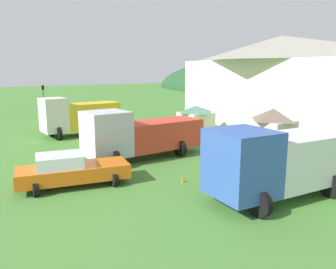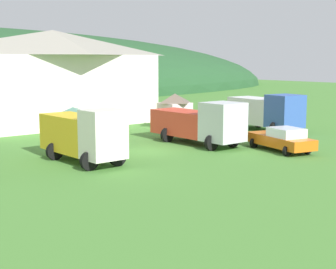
{
  "view_description": "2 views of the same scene",
  "coord_description": "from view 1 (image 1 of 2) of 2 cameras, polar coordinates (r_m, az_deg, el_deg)",
  "views": [
    {
      "loc": [
        22.91,
        -10.83,
        5.72
      ],
      "look_at": [
        3.91,
        2.52,
        1.2
      ],
      "focal_mm": 35.67,
      "sensor_mm": 36.0,
      "label": 1
    },
    {
      "loc": [
        -20.73,
        -27.5,
        6.26
      ],
      "look_at": [
        1.76,
        0.09,
        0.99
      ],
      "focal_mm": 54.6,
      "sensor_mm": 36.0,
      "label": 2
    }
  ],
  "objects": [
    {
      "name": "depot_building",
      "position": [
        35.27,
        18.37,
        8.68
      ],
      "size": [
        19.23,
        10.36,
        8.97
      ],
      "color": "white",
      "rests_on": "ground"
    },
    {
      "name": "box_truck_blue",
      "position": [
        15.66,
        18.35,
        -4.16
      ],
      "size": [
        3.82,
        7.45,
        3.3
      ],
      "rotation": [
        0.0,
        0.0,
        -1.68
      ],
      "color": "#3356AD",
      "rests_on": "ground"
    },
    {
      "name": "tow_truck_silver",
      "position": [
        21.56,
        -5.08,
        0.1
      ],
      "size": [
        3.28,
        7.98,
        3.27
      ],
      "rotation": [
        0.0,
        0.0,
        -1.57
      ],
      "color": "silver",
      "rests_on": "ground"
    },
    {
      "name": "light_truck_cream",
      "position": [
        39.25,
        -16.94,
        3.95
      ],
      "size": [
        2.54,
        5.33,
        2.44
      ],
      "rotation": [
        0.0,
        0.0,
        -1.59
      ],
      "color": "beige",
      "rests_on": "ground"
    },
    {
      "name": "traffic_cone_near_pickup",
      "position": [
        17.44,
        2.55,
        -8.14
      ],
      "size": [
        0.36,
        0.36,
        0.6
      ],
      "primitive_type": "cone",
      "color": "orange",
      "rests_on": "ground"
    },
    {
      "name": "heavy_rig_striped",
      "position": [
        30.34,
        -15.09,
        3.15
      ],
      "size": [
        3.13,
        6.74,
        3.4
      ],
      "rotation": [
        0.0,
        0.0,
        -1.55
      ],
      "color": "silver",
      "rests_on": "ground"
    },
    {
      "name": "ground_plane",
      "position": [
        25.98,
        -9.54,
        -1.85
      ],
      "size": [
        200.0,
        200.0,
        0.0
      ],
      "primitive_type": "plane",
      "color": "#477F33"
    },
    {
      "name": "service_pickup_orange",
      "position": [
        17.33,
        -16.34,
        -5.83
      ],
      "size": [
        3.19,
        5.69,
        1.66
      ],
      "rotation": [
        0.0,
        0.0,
        -1.8
      ],
      "color": "orange",
      "rests_on": "ground"
    },
    {
      "name": "play_shed_pink",
      "position": [
        23.69,
        17.43,
        0.59
      ],
      "size": [
        2.62,
        2.43,
        3.18
      ],
      "color": "beige",
      "rests_on": "ground"
    },
    {
      "name": "play_shed_cream",
      "position": [
        31.27,
        4.76,
        2.78
      ],
      "size": [
        2.82,
        2.79,
        2.44
      ],
      "color": "beige",
      "rests_on": "ground"
    },
    {
      "name": "traffic_light_west",
      "position": [
        42.2,
        -20.5,
        5.85
      ],
      "size": [
        0.2,
        0.32,
        3.93
      ],
      "color": "#4C4C51",
      "rests_on": "ground"
    }
  ]
}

